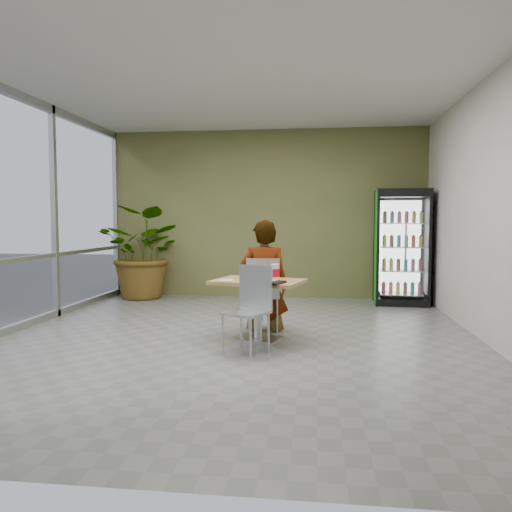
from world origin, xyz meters
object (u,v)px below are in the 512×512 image
at_px(cafeteria_tray, 265,282).
at_px(potted_plant, 146,253).
at_px(soda_cup, 275,272).
at_px(beverage_fridge, 402,247).
at_px(seated_woman, 264,287).
at_px(chair_far, 264,288).
at_px(dining_table, 258,297).
at_px(chair_near, 251,302).

distance_m(cafeteria_tray, potted_plant, 4.31).
distance_m(soda_cup, beverage_fridge, 3.56).
bearing_deg(soda_cup, seated_woman, 110.16).
relative_size(soda_cup, beverage_fridge, 0.09).
bearing_deg(cafeteria_tray, chair_far, 97.06).
bearing_deg(dining_table, chair_far, 88.96).
distance_m(chair_near, cafeteria_tray, 0.33).
relative_size(cafeteria_tray, beverage_fridge, 0.21).
bearing_deg(seated_woman, chair_near, 88.28).
bearing_deg(potted_plant, beverage_fridge, -1.09).
height_order(seated_woman, potted_plant, potted_plant).
distance_m(chair_far, chair_near, 1.06).
distance_m(soda_cup, potted_plant, 4.08).
bearing_deg(chair_near, potted_plant, 149.86).
distance_m(cafeteria_tray, beverage_fridge, 3.92).
relative_size(chair_far, beverage_fridge, 0.49).
relative_size(seated_woman, soda_cup, 9.37).
relative_size(dining_table, beverage_fridge, 0.60).
height_order(chair_near, beverage_fridge, beverage_fridge).
bearing_deg(chair_far, soda_cup, 111.98).
height_order(beverage_fridge, potted_plant, beverage_fridge).
xyz_separation_m(dining_table, soda_cup, (0.20, 0.07, 0.30)).
relative_size(seated_woman, cafeteria_tray, 4.25).
distance_m(chair_far, soda_cup, 0.57).
height_order(dining_table, soda_cup, soda_cup).
bearing_deg(beverage_fridge, soda_cup, -120.06).
xyz_separation_m(seated_woman, potted_plant, (-2.53, 2.52, 0.28)).
height_order(dining_table, beverage_fridge, beverage_fridge).
relative_size(dining_table, soda_cup, 6.32).
relative_size(seated_woman, beverage_fridge, 0.88).
height_order(cafeteria_tray, beverage_fridge, beverage_fridge).
height_order(chair_far, potted_plant, potted_plant).
bearing_deg(chair_near, dining_table, 113.10).
bearing_deg(potted_plant, seated_woman, -44.84).
relative_size(cafeteria_tray, potted_plant, 0.24).
bearing_deg(soda_cup, chair_far, 112.19).
xyz_separation_m(seated_woman, beverage_fridge, (2.18, 2.43, 0.42)).
height_order(dining_table, potted_plant, potted_plant).
bearing_deg(cafeteria_tray, seated_woman, 96.67).
bearing_deg(seated_woman, soda_cup, 109.95).
bearing_deg(beverage_fridge, dining_table, -122.01).
xyz_separation_m(beverage_fridge, potted_plant, (-4.71, 0.09, -0.14)).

